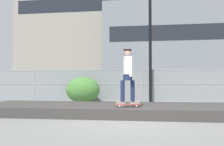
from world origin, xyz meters
TOP-DOWN VIEW (x-y plane):
  - ground_plane at (0.00, 0.00)m, footprint 120.00×120.00m
  - gravel_berm at (0.00, 2.34)m, footprint 10.97×3.45m
  - skateboard at (-0.12, 1.38)m, footprint 0.82×0.38m
  - skater at (-0.12, 1.38)m, footprint 0.72×0.62m
  - chain_fence at (-0.00, 8.63)m, footprint 25.83×0.06m
  - street_lamp at (0.41, 8.25)m, footprint 0.44×0.44m
  - parked_car_near at (-5.80, 11.31)m, footprint 4.48×2.11m
  - parked_car_mid at (0.56, 10.99)m, footprint 4.50×2.14m
  - library_building at (-13.61, 49.67)m, footprint 24.71×15.64m
  - office_block at (7.31, 45.99)m, footprint 30.98×15.86m
  - shrub_left at (-3.17, 7.89)m, footprint 1.00×0.82m
  - shrub_center at (-3.17, 7.50)m, footprint 1.83×1.50m

SIDE VIEW (x-z plane):
  - ground_plane at x=0.00m, z-range 0.00..0.00m
  - gravel_berm at x=0.00m, z-range 0.00..0.31m
  - shrub_left at x=-3.17m, z-range 0.00..0.77m
  - skateboard at x=-0.12m, z-range 0.36..0.43m
  - shrub_center at x=-3.17m, z-range 0.00..1.41m
  - parked_car_near at x=-5.80m, z-range 0.01..1.67m
  - parked_car_mid at x=0.56m, z-range 0.01..1.67m
  - chain_fence at x=0.00m, z-range 0.01..1.86m
  - skater at x=-0.12m, z-range 0.52..2.23m
  - street_lamp at x=0.41m, z-range 0.86..8.50m
  - office_block at x=7.31m, z-range 0.00..14.78m
  - library_building at x=-13.61m, z-range 0.00..24.81m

